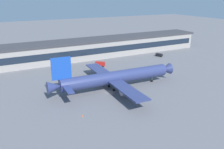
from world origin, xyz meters
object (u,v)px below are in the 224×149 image
(airliner, at_px, (114,77))
(follow_me_car, at_px, (159,55))
(crew_van, at_px, (100,64))
(traffic_cone_1, at_px, (82,116))
(traffic_cone_0, at_px, (135,99))

(airliner, bearing_deg, follow_me_car, 34.09)
(crew_van, relative_size, traffic_cone_1, 8.08)
(traffic_cone_0, bearing_deg, crew_van, 81.78)
(crew_van, distance_m, traffic_cone_1, 57.18)
(airliner, relative_size, crew_van, 10.51)
(traffic_cone_1, bearing_deg, traffic_cone_0, 7.85)
(follow_me_car, height_order, traffic_cone_0, follow_me_car)
(follow_me_car, bearing_deg, airliner, -145.91)
(traffic_cone_1, bearing_deg, crew_van, 59.12)
(airliner, xyz_separation_m, traffic_cone_1, (-20.96, -16.39, -4.70))
(airliner, distance_m, traffic_cone_1, 27.02)
(follow_me_car, xyz_separation_m, traffic_cone_1, (-72.56, -51.30, -0.76))
(airliner, distance_m, follow_me_car, 62.43)
(traffic_cone_0, bearing_deg, follow_me_car, 44.01)
(airliner, xyz_separation_m, follow_me_car, (51.60, 34.92, -3.95))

